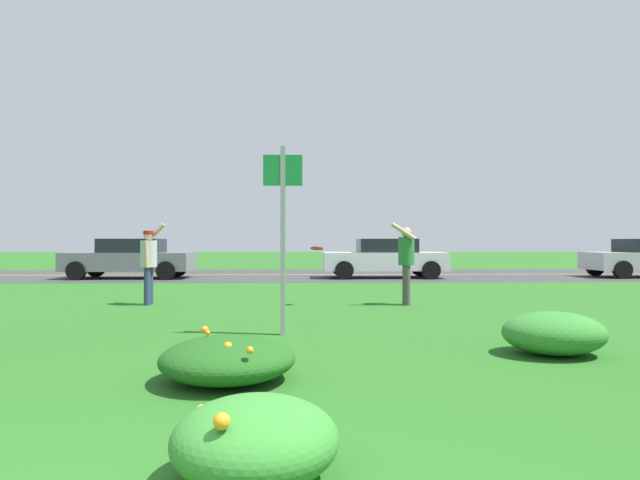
# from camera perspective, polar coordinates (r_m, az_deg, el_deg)

# --- Properties ---
(ground_plane) EXTENTS (120.00, 120.00, 0.00)m
(ground_plane) POSITION_cam_1_polar(r_m,az_deg,el_deg) (11.59, -6.81, -6.81)
(ground_plane) COLOR #26601E
(highway_strip) EXTENTS (120.00, 8.20, 0.01)m
(highway_strip) POSITION_cam_1_polar(r_m,az_deg,el_deg) (21.51, -4.54, -3.76)
(highway_strip) COLOR #38383A
(highway_strip) RESTS_ON ground
(highway_center_stripe) EXTENTS (120.00, 0.16, 0.00)m
(highway_center_stripe) POSITION_cam_1_polar(r_m,az_deg,el_deg) (21.51, -4.54, -3.74)
(highway_center_stripe) COLOR yellow
(highway_center_stripe) RESTS_ON ground
(daylily_clump_front_right) EXTENTS (0.94, 0.95, 0.48)m
(daylily_clump_front_right) POSITION_cam_1_polar(r_m,az_deg,el_deg) (3.18, -6.97, -20.50)
(daylily_clump_front_right) COLOR #337F2D
(daylily_clump_front_right) RESTS_ON ground
(daylily_clump_near_camera) EXTENTS (1.30, 1.33, 0.46)m
(daylily_clump_near_camera) POSITION_cam_1_polar(r_m,az_deg,el_deg) (5.28, -9.89, -12.48)
(daylily_clump_near_camera) COLOR #1E5619
(daylily_clump_near_camera) RESTS_ON ground
(daylily_clump_mid_right) EXTENTS (1.21, 1.00, 0.50)m
(daylily_clump_mid_right) POSITION_cam_1_polar(r_m,az_deg,el_deg) (6.93, 23.84, -9.14)
(daylily_clump_mid_right) COLOR #337F2D
(daylily_clump_mid_right) RESTS_ON ground
(sign_post_near_path) EXTENTS (0.56, 0.10, 2.71)m
(sign_post_near_path) POSITION_cam_1_polar(r_m,az_deg,el_deg) (7.62, -4.01, 2.08)
(sign_post_near_path) COLOR #93969B
(sign_post_near_path) RESTS_ON ground
(person_thrower_red_cap_gray_shirt) EXTENTS (0.47, 0.49, 1.74)m
(person_thrower_red_cap_gray_shirt) POSITION_cam_1_polar(r_m,az_deg,el_deg) (11.83, -17.93, -2.00)
(person_thrower_red_cap_gray_shirt) COLOR #B2B2B7
(person_thrower_red_cap_gray_shirt) RESTS_ON ground
(person_catcher_green_shirt) EXTENTS (0.53, 0.49, 1.74)m
(person_catcher_green_shirt) POSITION_cam_1_polar(r_m,az_deg,el_deg) (11.37, 9.25, -1.94)
(person_catcher_green_shirt) COLOR #287038
(person_catcher_green_shirt) RESTS_ON ground
(frisbee_red) EXTENTS (0.27, 0.27, 0.09)m
(frisbee_red) POSITION_cam_1_polar(r_m,az_deg,el_deg) (11.14, -0.34, -0.91)
(frisbee_red) COLOR red
(car_white_center_left) EXTENTS (4.50, 2.00, 1.45)m
(car_white_center_left) POSITION_cam_1_polar(r_m,az_deg,el_deg) (19.84, 6.95, -1.92)
(car_white_center_left) COLOR silver
(car_white_center_left) RESTS_ON ground
(car_gray_center_right) EXTENTS (4.50, 2.00, 1.45)m
(car_gray_center_right) POSITION_cam_1_polar(r_m,az_deg,el_deg) (20.59, -19.74, -1.85)
(car_gray_center_right) COLOR slate
(car_gray_center_right) RESTS_ON ground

